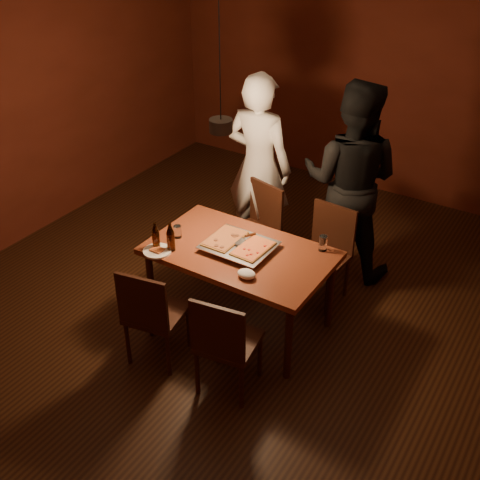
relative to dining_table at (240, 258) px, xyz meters
The scene contains 19 objects.
room_shell 0.76m from the dining_table, 158.94° to the left, with size 6.00×6.00×6.00m.
dining_table is the anchor object (origin of this frame).
chair_far_left 0.88m from the dining_table, 110.75° to the left, with size 0.51×0.51×0.49m.
chair_far_right 0.90m from the dining_table, 60.65° to the left, with size 0.45×0.45×0.49m.
chair_near_left 0.86m from the dining_table, 111.90° to the right, with size 0.49×0.49×0.49m.
chair_near_right 0.85m from the dining_table, 65.63° to the right, with size 0.48×0.48×0.49m.
pizza_tray 0.10m from the dining_table, 149.25° to the left, with size 0.55×0.45×0.05m, color silver.
pizza_meat 0.20m from the dining_table, behind, with size 0.24×0.38×0.02m, color maroon.
pizza_cheese 0.18m from the dining_table, ahead, with size 0.23×0.36×0.02m, color gold.
spatula 0.14m from the dining_table, 117.54° to the left, with size 0.09×0.24×0.04m, color silver, non-canonical shape.
beer_bottle_a 0.71m from the dining_table, 150.97° to the right, with size 0.06×0.06×0.24m.
beer_bottle_b 0.60m from the dining_table, 148.05° to the right, with size 0.07×0.07×0.25m.
water_glass_left 0.58m from the dining_table, 169.17° to the right, with size 0.07×0.07×0.11m, color silver.
water_glass_right 0.69m from the dining_table, 32.59° to the left, with size 0.07×0.07×0.13m, color silver.
plate_slice 0.68m from the dining_table, 145.64° to the right, with size 0.23×0.23×0.03m.
napkin 0.40m from the dining_table, 50.04° to the right, with size 0.15×0.11×0.06m, color white.
diner_white 1.25m from the dining_table, 113.92° to the left, with size 0.68×0.45×1.87m, color white.
diner_dark 1.36m from the dining_table, 72.82° to the left, with size 0.93×0.72×1.90m, color black.
pendant_lamp 1.11m from the dining_table, 158.94° to the left, with size 0.18×0.18×1.10m.
Camera 1 is at (2.44, -3.57, 3.42)m, focal length 45.00 mm.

